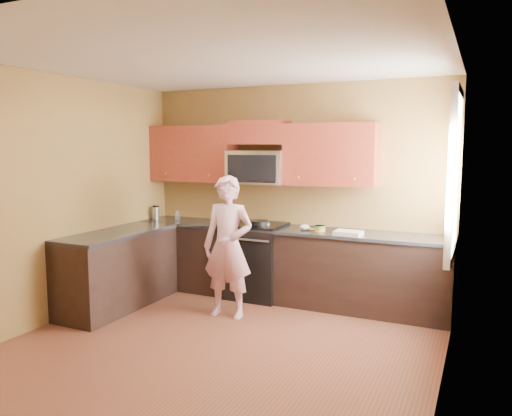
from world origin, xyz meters
The scene contains 26 objects.
floor centered at (0.00, 0.00, 0.00)m, with size 4.00×4.00×0.00m, color brown.
ceiling centered at (0.00, 0.00, 2.70)m, with size 4.00×4.00×0.00m, color white.
wall_back centered at (0.00, 2.00, 1.35)m, with size 4.00×4.00×0.00m, color brown.
wall_front centered at (0.00, -2.00, 1.35)m, with size 4.00×4.00×0.00m, color brown.
wall_left centered at (-2.00, 0.00, 1.35)m, with size 4.00×4.00×0.00m, color brown.
wall_right centered at (2.00, 0.00, 1.35)m, with size 4.00×4.00×0.00m, color brown.
cabinet_back_run centered at (0.00, 1.70, 0.44)m, with size 4.00×0.60×0.88m, color black.
cabinet_left_run centered at (-1.70, 0.60, 0.44)m, with size 0.60×1.60×0.88m, color black.
countertop_back centered at (0.00, 1.69, 0.90)m, with size 4.00×0.62×0.04m, color black.
countertop_left centered at (-1.69, 0.60, 0.90)m, with size 0.62×1.60×0.04m, color black.
stove centered at (-0.40, 1.68, 0.47)m, with size 0.76×0.65×0.95m, color black, non-canonical shape.
microwave centered at (-0.40, 1.80, 1.45)m, with size 0.76×0.40×0.42m, color silver, non-canonical shape.
upper_cab_left centered at (-1.39, 1.83, 1.45)m, with size 1.22×0.33×0.75m, color maroon, non-canonical shape.
upper_cab_right centered at (0.54, 1.83, 1.45)m, with size 1.12×0.33×0.75m, color maroon, non-canonical shape.
upper_cab_over_mw centered at (-0.40, 1.83, 2.10)m, with size 0.76×0.33×0.30m, color maroon.
window centered at (1.98, 1.20, 1.65)m, with size 0.06×1.06×1.66m, color white, non-canonical shape.
woman centered at (-0.35, 0.86, 0.80)m, with size 0.59×0.38×1.60m, color pink.
frying_pan centered at (-0.30, 1.61, 0.95)m, with size 0.24×0.41×0.05m, color black, non-canonical shape.
butter_tub centered at (0.49, 1.61, 0.92)m, with size 0.13×0.13×0.09m, color #F1AE3F, non-canonical shape.
toast_slice centered at (0.33, 1.68, 0.93)m, with size 0.11×0.11×0.01m, color #B27F47.
napkin_a centered at (-0.23, 1.64, 0.95)m, with size 0.11×0.12×0.06m, color silver.
napkin_b centered at (0.29, 1.64, 0.95)m, with size 0.12×0.13×0.07m, color silver.
dish_towel centered at (0.86, 1.50, 0.95)m, with size 0.30×0.24×0.05m, color white.
travel_mug centered at (-1.89, 1.63, 0.92)m, with size 0.09×0.09×0.19m, color silver, non-canonical shape.
glass_a centered at (-1.60, 1.74, 0.98)m, with size 0.07×0.07×0.12m, color silver.
glass_c centered at (-0.68, 1.74, 0.98)m, with size 0.07×0.07×0.12m, color silver.
Camera 1 is at (2.25, -4.00, 1.92)m, focal length 34.90 mm.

